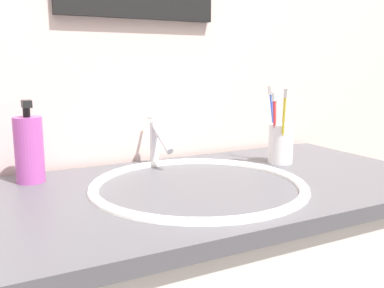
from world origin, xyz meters
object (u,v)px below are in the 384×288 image
object	(u,v)px
faucet	(157,140)
toothbrush_white	(276,122)
toothbrush_cup	(281,144)
soap_dispenser	(29,149)
toothbrush_red	(275,123)
toothbrush_blue	(273,119)
toothbrush_yellow	(283,122)

from	to	relation	value
faucet	toothbrush_white	world-z (taller)	toothbrush_white
toothbrush_cup	toothbrush_white	distance (m)	0.07
toothbrush_cup	soap_dispenser	xyz separation A→B (m)	(-0.63, 0.11, 0.02)
toothbrush_red	soap_dispenser	world-z (taller)	toothbrush_red
toothbrush_blue	toothbrush_red	bearing A→B (deg)	-122.28
faucet	soap_dispenser	world-z (taller)	soap_dispenser
toothbrush_white	toothbrush_red	bearing A→B (deg)	-179.29
toothbrush_cup	toothbrush_white	xyz separation A→B (m)	(-0.02, -0.01, 0.06)
toothbrush_cup	toothbrush_blue	xyz separation A→B (m)	(-0.01, 0.03, 0.07)
toothbrush_white	toothbrush_red	world-z (taller)	toothbrush_white
toothbrush_blue	soap_dispenser	world-z (taller)	toothbrush_blue
toothbrush_cup	soap_dispenser	bearing A→B (deg)	169.93
toothbrush_red	toothbrush_yellow	bearing A→B (deg)	-71.61
toothbrush_red	toothbrush_cup	bearing A→B (deg)	15.34
toothbrush_white	toothbrush_yellow	distance (m)	0.03
soap_dispenser	toothbrush_red	bearing A→B (deg)	-11.33
faucet	toothbrush_red	xyz separation A→B (m)	(0.28, -0.14, 0.05)
soap_dispenser	faucet	bearing A→B (deg)	3.80
toothbrush_white	soap_dispenser	size ratio (longest dim) A/B	1.02
toothbrush_red	toothbrush_yellow	distance (m)	0.03
soap_dispenser	toothbrush_white	bearing A→B (deg)	-11.21
toothbrush_red	soap_dispenser	size ratio (longest dim) A/B	1.02
toothbrush_cup	toothbrush_yellow	xyz separation A→B (m)	(-0.02, -0.03, 0.07)
toothbrush_yellow	soap_dispenser	distance (m)	0.63
toothbrush_white	toothbrush_blue	distance (m)	0.04
toothbrush_cup	faucet	bearing A→B (deg)	156.60
toothbrush_red	toothbrush_yellow	size ratio (longest dim) A/B	0.94
toothbrush_cup	toothbrush_blue	world-z (taller)	toothbrush_blue
toothbrush_cup	toothbrush_blue	distance (m)	0.07
toothbrush_white	soap_dispenser	distance (m)	0.62
toothbrush_red	toothbrush_yellow	xyz separation A→B (m)	(0.01, -0.03, 0.01)
toothbrush_red	soap_dispenser	xyz separation A→B (m)	(-0.60, 0.12, -0.04)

